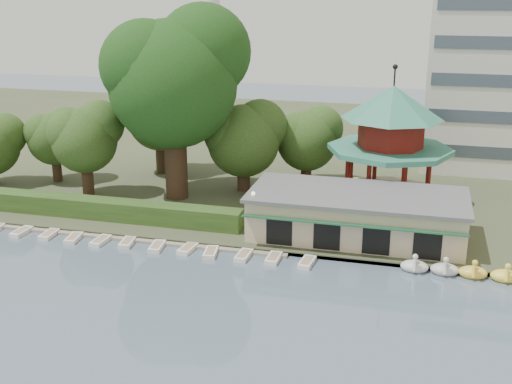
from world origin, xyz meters
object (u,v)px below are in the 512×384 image
(boathouse, at_px, (357,214))
(big_tree, at_px, (175,74))
(pavilion, at_px, (391,133))
(dock, at_px, (102,234))

(boathouse, xyz_separation_m, big_tree, (-18.83, 6.23, 10.65))
(pavilion, bearing_deg, boathouse, -101.28)
(dock, height_order, pavilion, pavilion)
(boathouse, bearing_deg, big_tree, 161.69)
(big_tree, bearing_deg, boathouse, -18.31)
(pavilion, bearing_deg, big_tree, -169.67)
(pavilion, xyz_separation_m, big_tree, (-20.83, -3.80, 5.54))
(pavilion, bearing_deg, dock, -148.34)
(boathouse, bearing_deg, dock, -167.76)
(boathouse, height_order, pavilion, pavilion)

